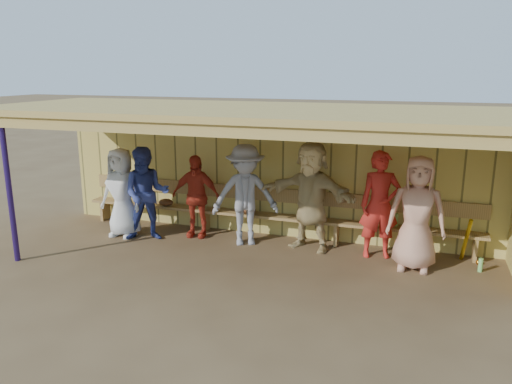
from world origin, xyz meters
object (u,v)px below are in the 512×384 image
player_d (196,196)px  player_f (311,196)px  player_h (417,214)px  bench (269,210)px  player_g (380,205)px  player_b (122,193)px  player_c (146,194)px  player_e (245,195)px

player_d → player_f: size_ratio=0.81×
player_h → bench: bearing=163.8°
player_h → player_g: bearing=148.2°
player_b → player_c: size_ratio=0.97×
player_e → player_h: (2.93, -0.24, -0.00)m
player_h → bench: player_h is taller
bench → player_b: bearing=-162.6°
player_f → bench: (-0.87, 0.38, -0.43)m
player_f → player_h: (1.77, -0.37, -0.05)m
player_e → player_f: (1.16, 0.14, 0.05)m
player_g → player_h: player_h is taller
player_c → player_f: (2.96, 0.48, 0.09)m
player_b → player_c: 0.55m
player_d → bench: 1.40m
player_b → player_g: size_ratio=0.93×
player_f → player_c: bearing=-156.1°
player_f → player_b: bearing=-158.1°
player_e → bench: bearing=36.5°
player_c → player_e: 1.84m
player_d → bench: player_d is taller
player_c → player_h: (4.73, 0.11, 0.04)m
player_e → player_g: bearing=-21.4°
player_c → player_e: bearing=-12.7°
player_b → player_h: player_h is taller
player_d → player_h: size_ratio=0.86×
player_e → player_f: bearing=-17.9°
player_c → player_f: 3.00m
player_c → bench: player_c is taller
player_f → player_h: size_ratio=1.06×
player_d → player_e: size_ratio=0.86×
bench → player_f: bearing=-23.6°
player_g → player_e: bearing=167.6°
player_d → player_e: 1.05m
player_c → player_e: size_ratio=0.95×
bench → player_g: bearing=-10.8°
player_d → player_h: bearing=-10.7°
player_e → player_f: player_f is taller
player_b → player_h: bearing=2.0°
player_b → player_f: size_ratio=0.88×
player_d → bench: (1.32, 0.40, -0.25)m
player_f → player_h: player_f is taller
player_b → bench: (2.64, 0.83, -0.32)m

